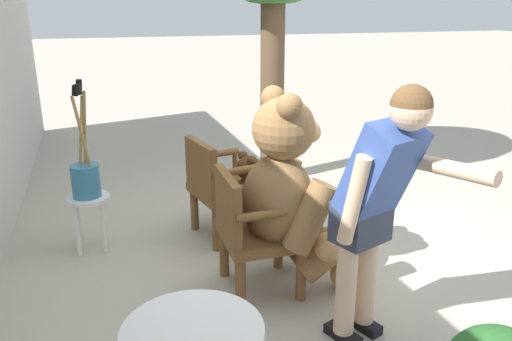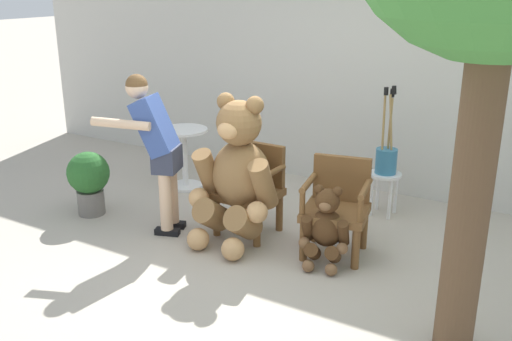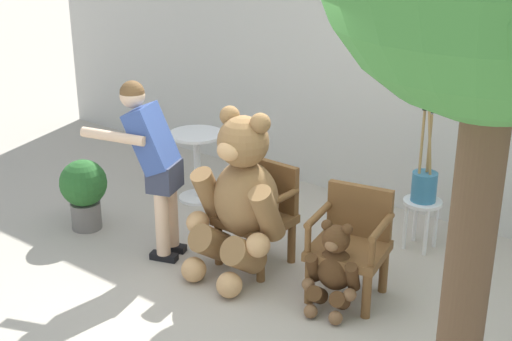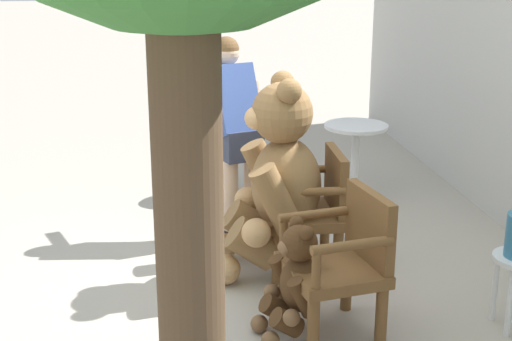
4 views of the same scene
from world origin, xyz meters
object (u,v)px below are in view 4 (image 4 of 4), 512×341
(teddy_bear_large, at_px, (275,178))
(person_visitor, at_px, (235,120))
(wooden_chair_left, at_px, (311,207))
(wooden_chair_right, at_px, (342,259))
(potted_plant, at_px, (221,153))
(round_side_table, at_px, (355,154))
(teddy_bear_small, at_px, (295,281))

(teddy_bear_large, distance_m, person_visitor, 0.83)
(wooden_chair_left, xyz_separation_m, person_visitor, (-0.78, -0.45, 0.46))
(wooden_chair_right, bearing_deg, wooden_chair_left, 179.93)
(wooden_chair_left, bearing_deg, potted_plant, -163.49)
(wooden_chair_left, distance_m, teddy_bear_large, 0.34)
(wooden_chair_right, xyz_separation_m, round_side_table, (-2.21, 0.67, -0.01))
(potted_plant, bearing_deg, person_visitor, 2.82)
(person_visitor, height_order, round_side_table, person_visitor)
(round_side_table, distance_m, potted_plant, 1.22)
(round_side_table, xyz_separation_m, potted_plant, (-0.36, -1.17, -0.05))
(potted_plant, bearing_deg, teddy_bear_small, 4.83)
(teddy_bear_large, distance_m, round_side_table, 1.63)
(wooden_chair_right, xyz_separation_m, person_visitor, (-1.67, -0.45, 0.46))
(round_side_table, relative_size, potted_plant, 1.06)
(teddy_bear_large, height_order, round_side_table, teddy_bear_large)
(wooden_chair_right, height_order, potted_plant, wooden_chair_right)
(potted_plant, bearing_deg, wooden_chair_right, 10.94)
(wooden_chair_left, relative_size, potted_plant, 1.26)
(teddy_bear_small, distance_m, round_side_table, 2.43)
(person_visitor, height_order, potted_plant, person_visitor)
(teddy_bear_large, distance_m, potted_plant, 1.72)
(teddy_bear_small, bearing_deg, wooden_chair_left, 162.94)
(wooden_chair_left, distance_m, teddy_bear_small, 0.96)
(teddy_bear_small, height_order, round_side_table, round_side_table)
(teddy_bear_small, distance_m, person_visitor, 1.79)
(teddy_bear_large, bearing_deg, wooden_chair_left, 89.23)
(teddy_bear_small, distance_m, potted_plant, 2.61)
(wooden_chair_right, bearing_deg, teddy_bear_large, -164.07)
(teddy_bear_large, relative_size, round_side_table, 1.94)
(round_side_table, bearing_deg, wooden_chair_left, -26.74)
(wooden_chair_left, height_order, teddy_bear_large, teddy_bear_large)
(teddy_bear_large, bearing_deg, wooden_chair_right, 15.93)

